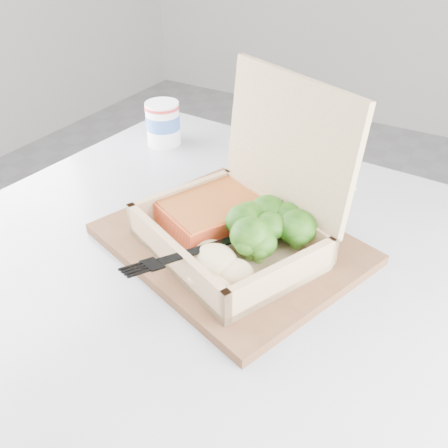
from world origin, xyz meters
The scene contains 10 objects.
floor centered at (0.00, 0.00, 0.00)m, with size 4.00×4.00×0.00m, color gray.
cafe_table centered at (-0.14, -0.35, 0.54)m, with size 0.83×0.83×0.73m.
serving_tray centered at (-0.14, -0.30, 0.73)m, with size 0.32×0.26×0.01m, color brown.
takeout_container centered at (-0.12, -0.29, 0.79)m, with size 0.28×0.27×0.21m.
salmon_fillet centered at (-0.18, -0.29, 0.76)m, with size 0.11×0.14×0.03m, color #E7582D.
broccoli_pile centered at (-0.08, -0.30, 0.77)m, with size 0.12×0.12×0.04m, color #38761A, non-canonical shape.
mashed_potatoes centered at (-0.12, -0.38, 0.77)m, with size 0.09×0.08×0.03m, color beige.
plastic_fork centered at (-0.13, -0.36, 0.78)m, with size 0.06×0.17×0.03m.
paper_cup centered at (-0.42, -0.08, 0.77)m, with size 0.06×0.06×0.08m.
receipt centered at (-0.09, -0.12, 0.73)m, with size 0.07×0.13×0.00m, color white.
Camera 1 is at (0.13, -0.77, 1.14)m, focal length 40.00 mm.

